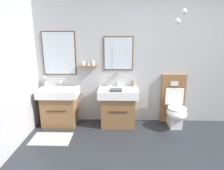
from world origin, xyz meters
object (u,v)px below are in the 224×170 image
(toothbrush_cup, at_px, (46,83))
(folded_hand_towel, at_px, (116,90))
(soap_dispenser, at_px, (134,83))
(vanity_sink_right, at_px, (118,106))
(vanity_sink_left, at_px, (60,105))
(toilet, at_px, (174,107))

(toothbrush_cup, bearing_deg, folded_hand_towel, -12.96)
(soap_dispenser, bearing_deg, vanity_sink_right, -149.38)
(vanity_sink_left, xyz_separation_m, soap_dispenser, (1.47, 0.18, 0.42))
(toilet, height_order, toothbrush_cup, toilet)
(toilet, distance_m, folded_hand_towel, 1.23)
(toothbrush_cup, xyz_separation_m, soap_dispenser, (1.77, 0.01, 0.01))
(vanity_sink_left, relative_size, folded_hand_towel, 3.46)
(toothbrush_cup, xyz_separation_m, folded_hand_towel, (1.42, -0.33, -0.04))
(vanity_sink_left, height_order, folded_hand_towel, folded_hand_towel)
(folded_hand_towel, bearing_deg, soap_dispenser, 43.83)
(folded_hand_towel, bearing_deg, toilet, 8.19)
(vanity_sink_right, xyz_separation_m, soap_dispenser, (0.31, 0.18, 0.42))
(vanity_sink_left, height_order, toilet, toilet)
(toilet, bearing_deg, vanity_sink_left, -179.67)
(vanity_sink_right, distance_m, toothbrush_cup, 1.53)
(vanity_sink_right, relative_size, toothbrush_cup, 3.65)
(vanity_sink_right, distance_m, toilet, 1.11)
(vanity_sink_right, xyz_separation_m, folded_hand_towel, (-0.04, -0.15, 0.37))
(vanity_sink_right, bearing_deg, toilet, 0.67)
(vanity_sink_right, xyz_separation_m, toilet, (1.11, 0.01, -0.02))
(vanity_sink_left, bearing_deg, toothbrush_cup, 150.02)
(soap_dispenser, bearing_deg, folded_hand_towel, -136.17)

